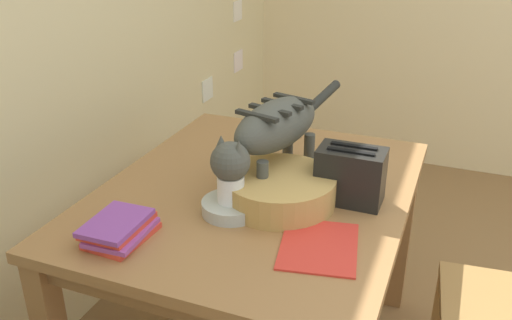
{
  "coord_description": "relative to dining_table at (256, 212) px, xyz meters",
  "views": [
    {
      "loc": [
        -1.36,
        0.74,
        1.54
      ],
      "look_at": [
        0.1,
        1.32,
        0.82
      ],
      "focal_mm": 38.65,
      "sensor_mm": 36.0,
      "label": 1
    }
  ],
  "objects": [
    {
      "name": "wicker_basket",
      "position": [
        -0.06,
        -0.1,
        0.14
      ],
      "size": [
        0.34,
        0.34,
        0.09
      ],
      "color": "tan",
      "rests_on": "dining_table"
    },
    {
      "name": "toaster",
      "position": [
        0.03,
        -0.29,
        0.17
      ],
      "size": [
        0.12,
        0.2,
        0.18
      ],
      "color": "black",
      "rests_on": "dining_table"
    },
    {
      "name": "book_stack",
      "position": [
        -0.41,
        0.24,
        0.12
      ],
      "size": [
        0.2,
        0.15,
        0.06
      ],
      "color": "#DE402F",
      "rests_on": "dining_table"
    },
    {
      "name": "saucer_bowl",
      "position": [
        -0.17,
        0.01,
        0.11
      ],
      "size": [
        0.17,
        0.17,
        0.04
      ],
      "primitive_type": "cylinder",
      "color": "#B4BAB5",
      "rests_on": "dining_table"
    },
    {
      "name": "dining_table",
      "position": [
        0.0,
        0.0,
        0.0
      ],
      "size": [
        1.16,
        0.95,
        0.72
      ],
      "color": "#996B3E",
      "rests_on": "ground_plane"
    },
    {
      "name": "wall_rear",
      "position": [
        -0.1,
        0.81,
        0.62
      ],
      "size": [
        4.87,
        0.11,
        2.5
      ],
      "color": "beige",
      "rests_on": "ground_plane"
    },
    {
      "name": "magazine",
      "position": [
        -0.25,
        -0.28,
        0.09
      ],
      "size": [
        0.29,
        0.24,
        0.01
      ],
      "primitive_type": "cube",
      "rotation": [
        0.0,
        0.0,
        0.18
      ],
      "color": "red",
      "rests_on": "dining_table"
    },
    {
      "name": "cat",
      "position": [
        0.03,
        -0.04,
        0.28
      ],
      "size": [
        0.66,
        0.25,
        0.28
      ],
      "rotation": [
        0.0,
        0.0,
        1.32
      ],
      "color": "#494A41",
      "rests_on": "dining_table"
    },
    {
      "name": "coffee_mug",
      "position": [
        -0.17,
        0.01,
        0.17
      ],
      "size": [
        0.12,
        0.08,
        0.08
      ],
      "color": "white",
      "rests_on": "saucer_bowl"
    }
  ]
}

